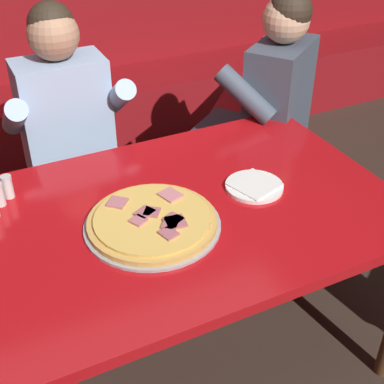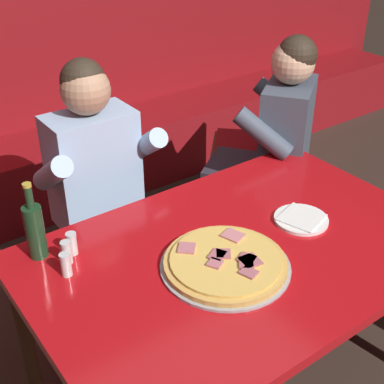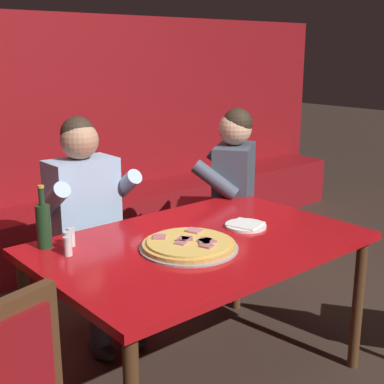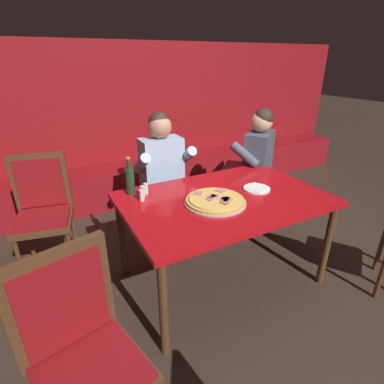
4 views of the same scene
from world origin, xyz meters
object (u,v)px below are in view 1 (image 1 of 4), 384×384
object	(u,v)px
pizza	(153,222)
plate_white_paper	(254,186)
main_dining_table	(178,225)
shaker_black_pepper	(8,188)
diner_seated_blue_shirt	(73,140)
dining_chair_far_left	(265,106)
diner_standing_companion	(261,108)

from	to	relation	value
pizza	plate_white_paper	xyz separation A→B (m)	(0.42, 0.05, -0.01)
plate_white_paper	main_dining_table	bearing A→B (deg)	179.02
shaker_black_pepper	diner_seated_blue_shirt	world-z (taller)	diner_seated_blue_shirt
shaker_black_pepper	dining_chair_far_left	xyz separation A→B (m)	(1.43, 0.55, -0.21)
main_dining_table	pizza	world-z (taller)	pizza
plate_white_paper	diner_standing_companion	size ratio (longest dim) A/B	0.16
diner_standing_companion	shaker_black_pepper	bearing A→B (deg)	-165.76
diner_standing_companion	diner_seated_blue_shirt	bearing A→B (deg)	174.77
plate_white_paper	dining_chair_far_left	xyz separation A→B (m)	(0.62, 0.88, -0.18)
main_dining_table	plate_white_paper	xyz separation A→B (m)	(0.30, -0.01, 0.08)
dining_chair_far_left	shaker_black_pepper	bearing A→B (deg)	-159.04
pizza	dining_chair_far_left	distance (m)	1.40
pizza	diner_seated_blue_shirt	world-z (taller)	diner_seated_blue_shirt
shaker_black_pepper	diner_seated_blue_shirt	xyz separation A→B (m)	(0.33, 0.40, -0.09)
main_dining_table	pizza	bearing A→B (deg)	-155.27
diner_seated_blue_shirt	dining_chair_far_left	distance (m)	1.11
main_dining_table	pizza	size ratio (longest dim) A/B	3.38
pizza	plate_white_paper	size ratio (longest dim) A/B	2.13
plate_white_paper	diner_seated_blue_shirt	xyz separation A→B (m)	(-0.47, 0.73, -0.06)
plate_white_paper	diner_seated_blue_shirt	world-z (taller)	diner_seated_blue_shirt
diner_standing_companion	dining_chair_far_left	bearing A→B (deg)	51.38
main_dining_table	pizza	distance (m)	0.15
dining_chair_far_left	diner_standing_companion	size ratio (longest dim) A/B	0.75
shaker_black_pepper	plate_white_paper	bearing A→B (deg)	-22.39
pizza	plate_white_paper	world-z (taller)	pizza
shaker_black_pepper	dining_chair_far_left	distance (m)	1.54
diner_seated_blue_shirt	diner_standing_companion	bearing A→B (deg)	-5.23
main_dining_table	plate_white_paper	size ratio (longest dim) A/B	7.20
diner_seated_blue_shirt	diner_standing_companion	xyz separation A→B (m)	(0.91, -0.08, 0.00)
pizza	diner_standing_companion	distance (m)	1.10
pizza	diner_seated_blue_shirt	xyz separation A→B (m)	(-0.06, 0.78, -0.07)
main_dining_table	diner_standing_companion	distance (m)	0.98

